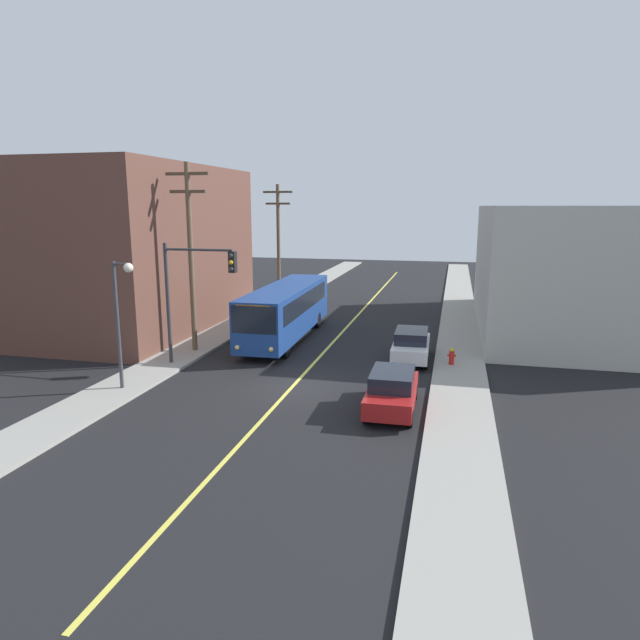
# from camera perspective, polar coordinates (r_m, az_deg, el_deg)

# --- Properties ---
(ground_plane) EXTENTS (120.00, 120.00, 0.00)m
(ground_plane) POSITION_cam_1_polar(r_m,az_deg,el_deg) (24.91, -2.91, -6.91)
(ground_plane) COLOR black
(sidewalk_left) EXTENTS (2.50, 90.00, 0.15)m
(sidewalk_left) POSITION_cam_1_polar(r_m,az_deg,el_deg) (36.37, -9.40, -0.99)
(sidewalk_left) COLOR gray
(sidewalk_left) RESTS_ON ground
(sidewalk_right) EXTENTS (2.50, 90.00, 0.15)m
(sidewalk_right) POSITION_cam_1_polar(r_m,az_deg,el_deg) (33.56, 14.06, -2.24)
(sidewalk_right) COLOR gray
(sidewalk_right) RESTS_ON ground
(lane_stripe_center) EXTENTS (0.16, 60.00, 0.01)m
(lane_stripe_center) POSITION_cam_1_polar(r_m,az_deg,el_deg) (39.05, 3.35, -0.09)
(lane_stripe_center) COLOR #D8CC4C
(lane_stripe_center) RESTS_ON ground
(building_left_brick) EXTENTS (10.00, 16.53, 10.40)m
(building_left_brick) POSITION_cam_1_polar(r_m,az_deg,el_deg) (38.35, -18.46, 6.97)
(building_left_brick) COLOR brown
(building_left_brick) RESTS_ON ground
(building_right_warehouse) EXTENTS (12.00, 19.56, 7.92)m
(building_right_warehouse) POSITION_cam_1_polar(r_m,az_deg,el_deg) (39.42, 24.93, 4.78)
(building_right_warehouse) COLOR #B2B2A8
(building_right_warehouse) RESTS_ON ground
(city_bus) EXTENTS (2.83, 12.20, 3.20)m
(city_bus) POSITION_cam_1_polar(r_m,az_deg,el_deg) (33.51, -3.47, 1.12)
(city_bus) COLOR navy
(city_bus) RESTS_ON ground
(parked_car_red) EXTENTS (1.88, 4.43, 1.62)m
(parked_car_red) POSITION_cam_1_polar(r_m,az_deg,el_deg) (22.10, 7.39, -7.13)
(parked_car_red) COLOR maroon
(parked_car_red) RESTS_ON ground
(parked_car_white) EXTENTS (1.90, 4.44, 1.62)m
(parked_car_white) POSITION_cam_1_polar(r_m,az_deg,el_deg) (29.30, 9.32, -2.50)
(parked_car_white) COLOR silver
(parked_car_white) RESTS_ON ground
(utility_pole_near) EXTENTS (2.40, 0.28, 9.99)m
(utility_pole_near) POSITION_cam_1_polar(r_m,az_deg,el_deg) (30.52, -13.12, 7.06)
(utility_pole_near) COLOR brown
(utility_pole_near) RESTS_ON sidewalk_left
(utility_pole_mid) EXTENTS (2.40, 0.28, 9.44)m
(utility_pole_mid) POSITION_cam_1_polar(r_m,az_deg,el_deg) (45.26, -4.28, 8.35)
(utility_pole_mid) COLOR brown
(utility_pole_mid) RESTS_ON sidewalk_left
(traffic_signal_left_corner) EXTENTS (3.75, 0.48, 6.00)m
(traffic_signal_left_corner) POSITION_cam_1_polar(r_m,az_deg,el_deg) (27.69, -12.65, 3.85)
(traffic_signal_left_corner) COLOR #2D2D33
(traffic_signal_left_corner) RESTS_ON sidewalk_left
(street_lamp_left) EXTENTS (0.98, 0.40, 5.50)m
(street_lamp_left) POSITION_cam_1_polar(r_m,az_deg,el_deg) (24.92, -19.71, 1.30)
(street_lamp_left) COLOR #38383D
(street_lamp_left) RESTS_ON sidewalk_left
(fire_hydrant) EXTENTS (0.44, 0.26, 0.84)m
(fire_hydrant) POSITION_cam_1_polar(r_m,az_deg,el_deg) (28.52, 13.34, -3.59)
(fire_hydrant) COLOR red
(fire_hydrant) RESTS_ON sidewalk_right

